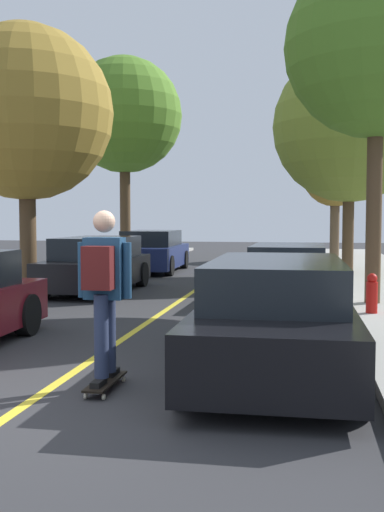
{
  "coord_description": "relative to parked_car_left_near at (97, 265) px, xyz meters",
  "views": [
    {
      "loc": [
        2.63,
        -5.53,
        1.81
      ],
      "look_at": [
        0.18,
        7.94,
        0.95
      ],
      "focal_mm": 42.87,
      "sensor_mm": 36.0,
      "label": 1
    }
  ],
  "objects": [
    {
      "name": "street_tree_right_nearest",
      "position": [
        6.32,
        -1.85,
        4.43
      ],
      "size": [
        3.55,
        3.55,
        6.76
      ],
      "color": "#4C3823",
      "rests_on": "sidewalk_right"
    },
    {
      "name": "street_tree_right_far",
      "position": [
        6.32,
        13.04,
        3.01
      ],
      "size": [
        2.85,
        2.85,
        5.01
      ],
      "color": "brown",
      "rests_on": "sidewalk_right"
    },
    {
      "name": "parked_car_right_near",
      "position": [
        4.67,
        -1.07,
        -0.05
      ],
      "size": [
        1.86,
        4.14,
        1.24
      ],
      "color": "#B7B7BC",
      "rests_on": "ground"
    },
    {
      "name": "parked_car_right_nearest",
      "position": [
        4.66,
        -6.99,
        -0.01
      ],
      "size": [
        1.85,
        4.51,
        1.32
      ],
      "color": "black",
      "rests_on": "ground"
    },
    {
      "name": "parked_car_left_far",
      "position": [
        0.0,
        5.64,
        0.01
      ],
      "size": [
        2.02,
        4.36,
        1.38
      ],
      "color": "navy",
      "rests_on": "ground"
    },
    {
      "name": "center_line",
      "position": [
        2.33,
        -4.7,
        -0.66
      ],
      "size": [
        0.12,
        39.2,
        0.01
      ],
      "primitive_type": "cube",
      "color": "gold",
      "rests_on": "ground"
    },
    {
      "name": "skateboard",
      "position": [
        2.93,
        -8.17,
        -0.58
      ],
      "size": [
        0.22,
        0.84,
        0.1
      ],
      "color": "black",
      "rests_on": "ground"
    },
    {
      "name": "street_tree_right_near",
      "position": [
        6.32,
        4.99,
        3.92
      ],
      "size": [
        4.64,
        4.64,
        6.78
      ],
      "color": "#4C3823",
      "rests_on": "sidewalk_right"
    },
    {
      "name": "ground",
      "position": [
        2.33,
        -8.7,
        -0.67
      ],
      "size": [
        80.0,
        80.0,
        0.0
      ],
      "primitive_type": "plane",
      "color": "#2D2D30"
    },
    {
      "name": "parked_car_left_near",
      "position": [
        0.0,
        0.0,
        0.0
      ],
      "size": [
        1.83,
        4.07,
        1.34
      ],
      "color": "black",
      "rests_on": "ground"
    },
    {
      "name": "street_tree_left_nearest",
      "position": [
        -1.66,
        -0.27,
        3.66
      ],
      "size": [
        4.22,
        4.22,
        6.31
      ],
      "color": "#4C3823",
      "rests_on": "sidewalk_left"
    },
    {
      "name": "skateboarder",
      "position": [
        2.93,
        -8.2,
        0.45
      ],
      "size": [
        0.58,
        0.7,
        1.78
      ],
      "color": "black",
      "rests_on": "skateboard"
    },
    {
      "name": "fire_hydrant",
      "position": [
        6.17,
        -3.2,
        -0.18
      ],
      "size": [
        0.2,
        0.2,
        0.7
      ],
      "color": "#B2140F",
      "rests_on": "sidewalk_right"
    },
    {
      "name": "street_tree_left_near",
      "position": [
        -1.66,
        8.05,
        4.96
      ],
      "size": [
        4.31,
        4.31,
        7.67
      ],
      "color": "#4C3823",
      "rests_on": "sidewalk_left"
    }
  ]
}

